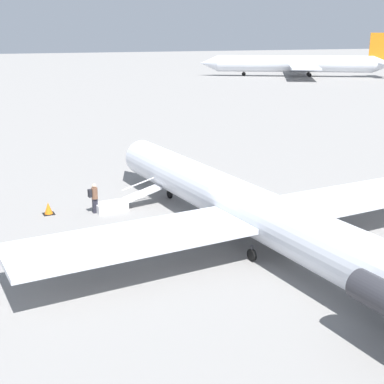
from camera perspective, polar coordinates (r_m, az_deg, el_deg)
name	(u,v)px	position (r m, az deg, el deg)	size (l,w,h in m)	color
ground_plane	(241,239)	(26.97, 5.21, -5.05)	(600.00, 600.00, 0.00)	gray
airplane_main	(252,210)	(25.67, 6.40, -1.89)	(30.41, 23.26, 6.10)	silver
airplane_far_right	(298,64)	(138.19, 11.22, 13.28)	(33.36, 42.13, 10.45)	silver
boarding_stairs	(117,204)	(31.53, -7.96, -1.25)	(1.20, 4.05, 1.57)	silver
passenger	(94,196)	(30.96, -10.41, -0.45)	(0.36, 0.55, 1.74)	#23232D
traffic_cone_near_stairs	(48,209)	(31.54, -15.07, -1.72)	(0.64, 0.64, 0.70)	black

